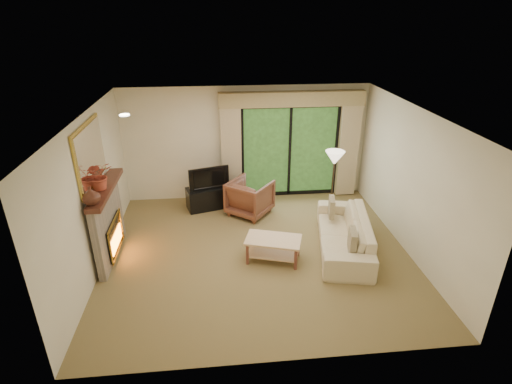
{
  "coord_description": "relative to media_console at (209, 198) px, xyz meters",
  "views": [
    {
      "loc": [
        -0.66,
        -6.17,
        4.12
      ],
      "look_at": [
        0.0,
        0.3,
        1.1
      ],
      "focal_mm": 28.0,
      "sensor_mm": 36.0,
      "label": 1
    }
  ],
  "objects": [
    {
      "name": "wall_front",
      "position": [
        0.89,
        -4.45,
        1.06
      ],
      "size": [
        5.0,
        0.0,
        5.0
      ],
      "primitive_type": "plane",
      "rotation": [
        -1.57,
        0.0,
        0.0
      ],
      "color": "beige",
      "rests_on": "ground"
    },
    {
      "name": "floor",
      "position": [
        0.89,
        -1.95,
        -0.24
      ],
      "size": [
        5.5,
        5.5,
        0.0
      ],
      "primitive_type": "plane",
      "color": "olive",
      "rests_on": "ground"
    },
    {
      "name": "media_console",
      "position": [
        0.0,
        0.0,
        0.0
      ],
      "size": [
        1.05,
        0.69,
        0.48
      ],
      "primitive_type": "cube",
      "rotation": [
        0.0,
        0.0,
        0.28
      ],
      "color": "black",
      "rests_on": "floor"
    },
    {
      "name": "mirror",
      "position": [
        -1.83,
        -1.75,
        1.71
      ],
      "size": [
        0.07,
        1.45,
        1.02
      ],
      "primitive_type": null,
      "color": "#B59537",
      "rests_on": "wall_left"
    },
    {
      "name": "sliding_door",
      "position": [
        1.89,
        0.5,
        0.86
      ],
      "size": [
        2.26,
        0.1,
        2.16
      ],
      "primitive_type": null,
      "color": "black",
      "rests_on": "floor"
    },
    {
      "name": "floor_lamp",
      "position": [
        2.6,
        -0.69,
        0.5
      ],
      "size": [
        0.51,
        0.51,
        1.48
      ],
      "primitive_type": null,
      "rotation": [
        0.0,
        0.0,
        0.34
      ],
      "color": "#FFE9CB",
      "rests_on": "floor"
    },
    {
      "name": "branches",
      "position": [
        -1.72,
        -1.85,
        1.37
      ],
      "size": [
        0.54,
        0.5,
        0.49
      ],
      "primitive_type": "imported",
      "rotation": [
        0.0,
        0.0,
        0.33
      ],
      "color": "#B0432D",
      "rests_on": "fireplace"
    },
    {
      "name": "curtain_left",
      "position": [
        0.54,
        0.39,
        0.96
      ],
      "size": [
        0.45,
        0.18,
        2.35
      ],
      "primitive_type": "cube",
      "color": "tan",
      "rests_on": "floor"
    },
    {
      "name": "sofa",
      "position": [
        2.5,
        -1.95,
        0.08
      ],
      "size": [
        1.28,
        2.34,
        0.65
      ],
      "primitive_type": "imported",
      "rotation": [
        0.0,
        0.0,
        -1.77
      ],
      "color": "beige",
      "rests_on": "floor"
    },
    {
      "name": "wall_right",
      "position": [
        3.64,
        -1.95,
        1.06
      ],
      "size": [
        0.0,
        5.0,
        5.0
      ],
      "primitive_type": "plane",
      "rotation": [
        1.57,
        0.0,
        -1.57
      ],
      "color": "beige",
      "rests_on": "ground"
    },
    {
      "name": "vase",
      "position": [
        -1.72,
        -2.41,
        1.27
      ],
      "size": [
        0.33,
        0.33,
        0.29
      ],
      "primitive_type": "imported",
      "rotation": [
        0.0,
        0.0,
        -0.21
      ],
      "color": "#492318",
      "rests_on": "fireplace"
    },
    {
      "name": "wall_left",
      "position": [
        -1.86,
        -1.95,
        1.06
      ],
      "size": [
        0.0,
        5.0,
        5.0
      ],
      "primitive_type": "plane",
      "rotation": [
        1.57,
        0.0,
        1.57
      ],
      "color": "beige",
      "rests_on": "ground"
    },
    {
      "name": "tv",
      "position": [
        0.0,
        0.0,
        0.5
      ],
      "size": [
        0.89,
        0.36,
        0.51
      ],
      "primitive_type": "imported",
      "rotation": [
        0.0,
        0.0,
        0.28
      ],
      "color": "black",
      "rests_on": "media_console"
    },
    {
      "name": "curtain_right",
      "position": [
        3.24,
        0.39,
        0.96
      ],
      "size": [
        0.45,
        0.18,
        2.35
      ],
      "primitive_type": "cube",
      "color": "tan",
      "rests_on": "floor"
    },
    {
      "name": "ceiling",
      "position": [
        0.89,
        -1.95,
        2.36
      ],
      "size": [
        5.5,
        5.5,
        0.0
      ],
      "primitive_type": "plane",
      "rotation": [
        3.14,
        0.0,
        0.0
      ],
      "color": "white",
      "rests_on": "ground"
    },
    {
      "name": "coffee_table",
      "position": [
        1.14,
        -2.19,
        -0.03
      ],
      "size": [
        1.07,
        0.79,
        0.43
      ],
      "primitive_type": null,
      "rotation": [
        0.0,
        0.0,
        -0.3
      ],
      "color": "#E5B687",
      "rests_on": "floor"
    },
    {
      "name": "armchair",
      "position": [
        0.89,
        -0.38,
        0.14
      ],
      "size": [
        1.16,
        1.17,
        0.77
      ],
      "primitive_type": "imported",
      "rotation": [
        0.0,
        0.0,
        2.49
      ],
      "color": "brown",
      "rests_on": "floor"
    },
    {
      "name": "pillow_near",
      "position": [
        2.42,
        -2.58,
        0.3
      ],
      "size": [
        0.18,
        0.41,
        0.4
      ],
      "primitive_type": "cube",
      "rotation": [
        0.0,
        0.0,
        -0.2
      ],
      "color": "brown",
      "rests_on": "sofa"
    },
    {
      "name": "cornice",
      "position": [
        1.89,
        0.41,
        2.08
      ],
      "size": [
        3.2,
        0.24,
        0.32
      ],
      "primitive_type": "cube",
      "color": "tan",
      "rests_on": "wall_back"
    },
    {
      "name": "pillow_far",
      "position": [
        2.42,
        -1.31,
        0.3
      ],
      "size": [
        0.17,
        0.39,
        0.38
      ],
      "primitive_type": "cube",
      "rotation": [
        0.0,
        0.0,
        -0.2
      ],
      "color": "brown",
      "rests_on": "sofa"
    },
    {
      "name": "wall_back",
      "position": [
        0.89,
        0.55,
        1.06
      ],
      "size": [
        5.0,
        0.0,
        5.0
      ],
      "primitive_type": "plane",
      "rotation": [
        1.57,
        0.0,
        0.0
      ],
      "color": "beige",
      "rests_on": "ground"
    },
    {
      "name": "fireplace",
      "position": [
        -1.74,
        -1.75,
        0.44
      ],
      "size": [
        0.24,
        1.7,
        1.37
      ],
      "primitive_type": null,
      "color": "gray",
      "rests_on": "floor"
    }
  ]
}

